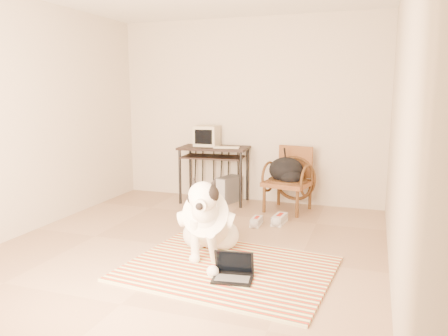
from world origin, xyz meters
The scene contains 16 objects.
floor centered at (0.00, 0.00, 0.00)m, with size 4.50×4.50×0.00m, color #9B7B5F.
wall_back centered at (0.00, 2.25, 1.35)m, with size 4.50×4.50×0.00m, color beige.
wall_front centered at (0.00, -2.25, 1.35)m, with size 4.50×4.50×0.00m, color beige.
wall_left centered at (-2.00, 0.00, 1.35)m, with size 4.50×4.50×0.00m, color beige.
wall_right centered at (2.00, 0.00, 1.35)m, with size 4.50×4.50×0.00m, color beige.
rug centered at (0.58, -0.41, 0.01)m, with size 1.99×1.60×0.02m.
dog centered at (0.27, -0.13, 0.36)m, with size 0.62×1.17×0.89m.
laptop centered at (0.70, -0.62, 0.08)m, with size 0.38×0.30×0.24m.
computer_desk centered at (-0.43, 1.93, 0.72)m, with size 1.04×0.63×0.83m.
crt_monitor centered at (-0.57, 2.01, 0.98)m, with size 0.35×0.34×0.30m.
desk_keyboard centered at (-0.20, 1.86, 0.85)m, with size 0.37×0.13×0.02m, color #BCB093.
pc_tower centered at (-0.21, 1.97, 0.20)m, with size 0.29×0.45×0.39m.
rattan_chair centered at (0.72, 1.85, 0.44)m, with size 0.69×0.67×0.88m.
backpack centered at (0.70, 1.77, 0.57)m, with size 0.47×0.42×0.35m.
sneaker_left centered at (0.47, 1.02, 0.04)m, with size 0.11×0.28×0.10m.
sneaker_right centered at (0.73, 1.17, 0.05)m, with size 0.16×0.34×0.11m.
Camera 1 is at (1.80, -4.05, 1.64)m, focal length 35.00 mm.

